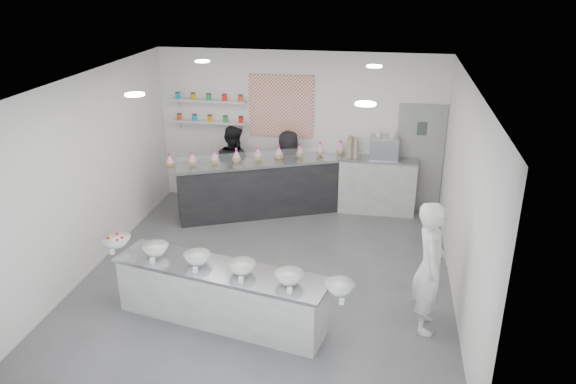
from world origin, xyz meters
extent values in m
plane|color=#515156|center=(0.00, 0.00, 0.00)|extent=(6.00, 6.00, 0.00)
plane|color=white|center=(0.00, 0.00, 3.00)|extent=(6.00, 6.00, 0.00)
plane|color=white|center=(0.00, 3.00, 1.50)|extent=(5.50, 0.00, 5.50)
plane|color=white|center=(-2.75, 0.00, 1.50)|extent=(0.00, 6.00, 6.00)
plane|color=white|center=(2.75, 0.00, 1.50)|extent=(0.00, 6.00, 6.00)
cube|color=gray|center=(2.30, 2.97, 1.05)|extent=(0.88, 0.04, 2.10)
cube|color=#C74930|center=(-0.35, 2.98, 1.95)|extent=(1.25, 0.03, 1.20)
cube|color=silver|center=(-1.75, 2.90, 1.60)|extent=(1.45, 0.22, 0.04)
cube|color=silver|center=(-1.75, 2.90, 2.02)|extent=(1.45, 0.22, 0.04)
cylinder|color=white|center=(-1.40, -1.00, 2.98)|extent=(0.24, 0.24, 0.02)
cylinder|color=white|center=(1.40, -1.00, 2.98)|extent=(0.24, 0.24, 0.02)
cylinder|color=white|center=(-1.40, 1.60, 2.98)|extent=(0.24, 0.24, 0.02)
cylinder|color=white|center=(1.40, 1.60, 2.98)|extent=(0.24, 0.24, 0.02)
cube|color=#9F9F9B|center=(-0.36, -1.24, 0.40)|extent=(2.99, 1.24, 0.80)
cube|color=black|center=(-0.47, 2.34, 0.53)|extent=(3.41, 1.99, 1.07)
cube|color=white|center=(-0.35, 2.06, 1.22)|extent=(3.11, 1.41, 0.29)
cube|color=#9F9F9B|center=(1.55, 2.78, 0.54)|extent=(1.46, 0.46, 1.08)
cube|color=#93969E|center=(1.64, 2.78, 1.29)|extent=(0.53, 0.36, 0.40)
imported|color=white|center=(2.31, -0.90, 0.89)|extent=(0.43, 0.65, 1.78)
imported|color=black|center=(-1.23, 2.60, 0.81)|extent=(0.96, 0.87, 1.62)
imported|color=black|center=(-0.14, 2.60, 0.79)|extent=(0.90, 0.76, 1.57)
camera|label=1|loc=(1.65, -7.34, 4.44)|focal=35.00mm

